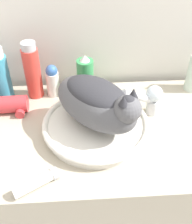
{
  "coord_description": "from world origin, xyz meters",
  "views": [
    {
      "loc": [
        -0.06,
        -0.42,
        1.49
      ],
      "look_at": [
        -0.02,
        0.25,
        0.92
      ],
      "focal_mm": 45.0,
      "sensor_mm": 36.0,
      "label": 1
    }
  ],
  "objects": [
    {
      "name": "cream_tube",
      "position": [
        -0.2,
        0.05,
        0.84
      ],
      "size": [
        0.13,
        0.1,
        0.04
      ],
      "rotation": [
        0.0,
        0.0,
        0.54
      ],
      "color": "silver",
      "rests_on": "vanity_counter"
    },
    {
      "name": "faucet",
      "position": [
        0.17,
        0.34,
        0.9
      ],
      "size": [
        0.15,
        0.09,
        0.14
      ],
      "rotation": [
        0.0,
        0.0,
        -2.77
      ],
      "color": "silver",
      "rests_on": "vanity_counter"
    },
    {
      "name": "shampoo_bottle_tall",
      "position": [
        -0.24,
        0.48,
        0.94
      ],
      "size": [
        0.06,
        0.06,
        0.22
      ],
      "color": "#DB3D33",
      "rests_on": "vanity_counter"
    },
    {
      "name": "cat",
      "position": [
        -0.02,
        0.26,
        0.96
      ],
      "size": [
        0.32,
        0.34,
        0.17
      ],
      "rotation": [
        0.0,
        0.0,
        5.49
      ],
      "color": "#56565B",
      "rests_on": "sink_basin"
    },
    {
      "name": "hair_dryer",
      "position": [
        -0.34,
        0.38,
        0.86
      ],
      "size": [
        0.19,
        0.1,
        0.06
      ],
      "rotation": [
        0.0,
        0.0,
        3.17
      ],
      "color": "#C63338",
      "rests_on": "vanity_counter"
    },
    {
      "name": "spray_bottle_trigger",
      "position": [
        -0.05,
        0.48,
        0.91
      ],
      "size": [
        0.06,
        0.06,
        0.17
      ],
      "color": "#338C4C",
      "rests_on": "vanity_counter"
    },
    {
      "name": "sink_basin",
      "position": [
        -0.02,
        0.26,
        0.85
      ],
      "size": [
        0.35,
        0.35,
        0.04
      ],
      "color": "white",
      "rests_on": "vanity_counter"
    },
    {
      "name": "deodorant_stick",
      "position": [
        -0.17,
        0.48,
        0.89
      ],
      "size": [
        0.05,
        0.05,
        0.13
      ],
      "color": "white",
      "rests_on": "vanity_counter"
    },
    {
      "name": "vanity_counter",
      "position": [
        0.0,
        0.27,
        0.41
      ],
      "size": [
        0.92,
        0.54,
        0.83
      ],
      "color": "#B2A893",
      "rests_on": "ground_plane"
    }
  ]
}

